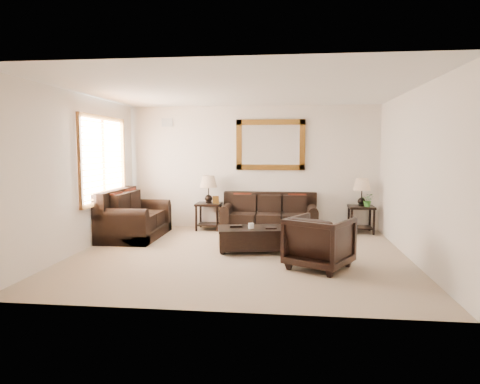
# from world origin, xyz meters

# --- Properties ---
(room) EXTENTS (5.51, 5.01, 2.71)m
(room) POSITION_xyz_m (0.00, 0.00, 1.35)
(room) COLOR gray
(room) RESTS_ON ground
(window) EXTENTS (0.07, 1.96, 1.66)m
(window) POSITION_xyz_m (-2.70, 0.90, 1.55)
(window) COLOR white
(window) RESTS_ON room
(mirror) EXTENTS (1.50, 0.06, 1.10)m
(mirror) POSITION_xyz_m (0.41, 2.47, 1.85)
(mirror) COLOR #553711
(mirror) RESTS_ON room
(air_vent) EXTENTS (0.25, 0.02, 0.18)m
(air_vent) POSITION_xyz_m (-1.90, 2.48, 2.35)
(air_vent) COLOR #999999
(air_vent) RESTS_ON room
(sofa) EXTENTS (2.02, 0.87, 0.82)m
(sofa) POSITION_xyz_m (0.41, 2.10, 0.30)
(sofa) COLOR black
(sofa) RESTS_ON room
(loveseat) EXTENTS (1.01, 1.70, 0.96)m
(loveseat) POSITION_xyz_m (-2.29, 1.21, 0.35)
(loveseat) COLOR black
(loveseat) RESTS_ON room
(end_table_left) EXTENTS (0.54, 0.54, 1.18)m
(end_table_left) POSITION_xyz_m (-0.92, 2.19, 0.77)
(end_table_left) COLOR black
(end_table_left) RESTS_ON room
(end_table_right) EXTENTS (0.52, 0.52, 1.15)m
(end_table_right) POSITION_xyz_m (2.33, 2.20, 0.75)
(end_table_right) COLOR black
(end_table_right) RESTS_ON room
(coffee_table) EXTENTS (1.34, 0.88, 0.52)m
(coffee_table) POSITION_xyz_m (0.24, 0.26, 0.26)
(coffee_table) COLOR black
(coffee_table) RESTS_ON room
(armchair) EXTENTS (1.11, 1.09, 0.85)m
(armchair) POSITION_xyz_m (1.27, -0.64, 0.43)
(armchair) COLOR black
(armchair) RESTS_ON floor
(potted_plant) EXTENTS (0.33, 0.34, 0.21)m
(potted_plant) POSITION_xyz_m (2.45, 2.10, 0.68)
(potted_plant) COLOR #285D20
(potted_plant) RESTS_ON end_table_right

